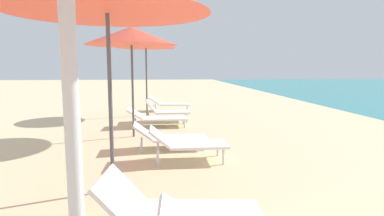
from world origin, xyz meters
name	(u,v)px	position (x,y,z in m)	size (l,w,h in m)	color
lounger_second_shoreside	(187,142)	(0.43, 4.17, 0.32)	(1.31, 0.61, 0.58)	white
lounger_second_inland	(177,211)	(0.16, 1.77, 0.27)	(1.54, 0.82, 0.61)	white
umbrella_third	(131,36)	(-0.64, 6.15, 2.25)	(2.02, 2.02, 2.52)	#4C4C51
lounger_third_shoreside	(157,117)	(-0.13, 7.34, 0.26)	(1.61, 0.62, 0.51)	white
lounger_third_inland	(169,136)	(0.15, 5.00, 0.25)	(1.45, 0.63, 0.52)	white
umbrella_farthest	(146,42)	(-0.50, 9.32, 2.36)	(1.89, 1.89, 2.61)	#4C4C51
lounger_farthest_shoreside	(169,103)	(0.25, 10.33, 0.29)	(1.54, 0.79, 0.53)	white
lounger_farthest_inland	(166,110)	(0.11, 8.12, 0.32)	(1.30, 0.69, 0.64)	white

